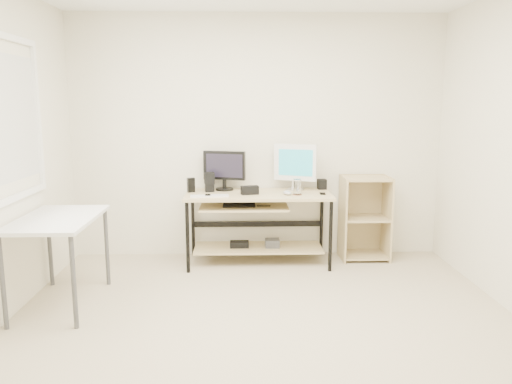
{
  "coord_description": "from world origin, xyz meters",
  "views": [
    {
      "loc": [
        -0.17,
        -3.41,
        1.67
      ],
      "look_at": [
        -0.04,
        1.3,
        0.83
      ],
      "focal_mm": 35.0,
      "sensor_mm": 36.0,
      "label": 1
    }
  ],
  "objects": [
    {
      "name": "coaster",
      "position": [
        0.39,
        1.55,
        0.75
      ],
      "size": [
        0.12,
        0.12,
        0.01
      ],
      "primitive_type": "cylinder",
      "rotation": [
        0.0,
        0.0,
        0.21
      ],
      "color": "#936242",
      "rests_on": "desk"
    },
    {
      "name": "desk",
      "position": [
        -0.03,
        1.66,
        0.54
      ],
      "size": [
        1.5,
        0.65,
        0.75
      ],
      "color": "tan",
      "rests_on": "ground"
    },
    {
      "name": "drinking_glass",
      "position": [
        0.39,
        1.55,
        0.83
      ],
      "size": [
        0.09,
        0.09,
        0.15
      ],
      "primitive_type": "cylinder",
      "rotation": [
        0.0,
        0.0,
        0.21
      ],
      "color": "white",
      "rests_on": "coaster"
    },
    {
      "name": "smartphone",
      "position": [
        0.66,
        1.58,
        0.75
      ],
      "size": [
        0.06,
        0.11,
        0.01
      ],
      "primitive_type": "cube",
      "rotation": [
        0.0,
        0.0,
        -0.07
      ],
      "color": "black",
      "rests_on": "desk"
    },
    {
      "name": "speaker_right",
      "position": [
        0.7,
        1.88,
        0.8
      ],
      "size": [
        0.1,
        0.1,
        0.11
      ],
      "primitive_type": "cube",
      "rotation": [
        0.0,
        0.0,
        0.08
      ],
      "color": "black",
      "rests_on": "desk"
    },
    {
      "name": "volume_puck",
      "position": [
        -0.51,
        1.47,
        0.76
      ],
      "size": [
        0.06,
        0.06,
        0.02
      ],
      "primitive_type": "cylinder",
      "rotation": [
        0.0,
        0.0,
        0.08
      ],
      "color": "black",
      "rests_on": "desk"
    },
    {
      "name": "side_table",
      "position": [
        -1.68,
        0.6,
        0.67
      ],
      "size": [
        0.6,
        1.0,
        0.75
      ],
      "color": "silver",
      "rests_on": "ground"
    },
    {
      "name": "shelf_unit",
      "position": [
        1.15,
        1.82,
        0.45
      ],
      "size": [
        0.5,
        0.4,
        0.9
      ],
      "color": "tan",
      "rests_on": "ground"
    },
    {
      "name": "speaker_left",
      "position": [
        -0.51,
        1.76,
        0.86
      ],
      "size": [
        0.12,
        0.12,
        0.2
      ],
      "rotation": [
        0.0,
        0.0,
        0.17
      ],
      "color": "black",
      "rests_on": "desk"
    },
    {
      "name": "black_monitor",
      "position": [
        -0.36,
        1.85,
        0.99
      ],
      "size": [
        0.45,
        0.19,
        0.42
      ],
      "rotation": [
        0.0,
        0.0,
        -0.28
      ],
      "color": "black",
      "rests_on": "desk"
    },
    {
      "name": "mouse",
      "position": [
        0.29,
        1.56,
        0.77
      ],
      "size": [
        0.12,
        0.14,
        0.04
      ],
      "primitive_type": "ellipsoid",
      "rotation": [
        0.0,
        0.0,
        0.42
      ],
      "color": "#B8B8BD",
      "rests_on": "desk"
    },
    {
      "name": "center_speaker",
      "position": [
        -0.09,
        1.59,
        0.79
      ],
      "size": [
        0.19,
        0.12,
        0.09
      ],
      "primitive_type": "cube",
      "rotation": [
        0.0,
        0.0,
        0.25
      ],
      "color": "black",
      "rests_on": "desk"
    },
    {
      "name": "keyboard",
      "position": [
        -0.49,
        1.48,
        0.76
      ],
      "size": [
        0.39,
        0.14,
        0.01
      ],
      "primitive_type": "cube",
      "rotation": [
        0.0,
        0.0,
        0.09
      ],
      "color": "silver",
      "rests_on": "desk"
    },
    {
      "name": "audio_controller",
      "position": [
        -0.7,
        1.74,
        0.83
      ],
      "size": [
        0.09,
        0.07,
        0.15
      ],
      "primitive_type": "cube",
      "rotation": [
        0.0,
        0.0,
        0.43
      ],
      "color": "black",
      "rests_on": "desk"
    },
    {
      "name": "room",
      "position": [
        -0.14,
        0.04,
        1.32
      ],
      "size": [
        4.01,
        4.01,
        2.62
      ],
      "color": "#BAAC8F",
      "rests_on": "ground"
    },
    {
      "name": "white_imac",
      "position": [
        0.4,
        1.82,
        1.03
      ],
      "size": [
        0.44,
        0.22,
        0.49
      ],
      "rotation": [
        0.0,
        0.0,
        -0.38
      ],
      "color": "silver",
      "rests_on": "desk"
    }
  ]
}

